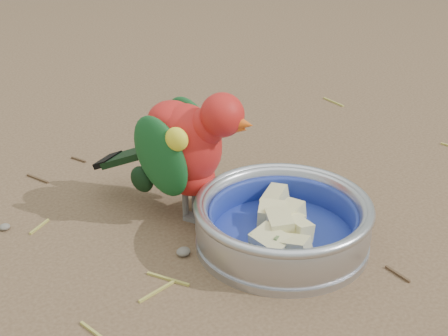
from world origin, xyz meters
TOP-DOWN VIEW (x-y plane):
  - ground at (0.00, 0.00)m, footprint 60.00×60.00m
  - food_bowl at (-0.03, 0.07)m, footprint 0.22×0.22m
  - bowl_wall at (-0.03, 0.07)m, footprint 0.22×0.22m
  - fruit_wedges at (-0.03, 0.07)m, footprint 0.13×0.13m
  - lory_parrot at (-0.08, 0.20)m, footprint 0.19×0.24m
  - ground_debris at (-0.03, 0.03)m, footprint 0.90×0.80m

SIDE VIEW (x-z plane):
  - ground at x=0.00m, z-range 0.00..0.00m
  - ground_debris at x=-0.03m, z-range 0.00..0.01m
  - food_bowl at x=-0.03m, z-range 0.00..0.02m
  - fruit_wedges at x=-0.03m, z-range 0.02..0.05m
  - bowl_wall at x=-0.03m, z-range 0.02..0.06m
  - lory_parrot at x=-0.08m, z-range 0.00..0.17m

